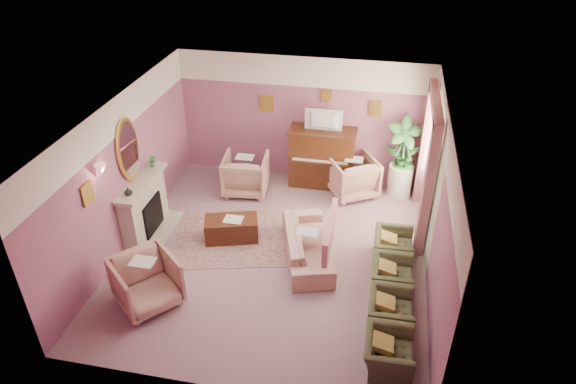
% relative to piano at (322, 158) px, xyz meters
% --- Properties ---
extents(floor, '(5.50, 6.00, 0.01)m').
position_rel_piano_xyz_m(floor, '(-0.50, -2.68, -0.65)').
color(floor, gray).
rests_on(floor, ground).
extents(ceiling, '(5.50, 6.00, 0.01)m').
position_rel_piano_xyz_m(ceiling, '(-0.50, -2.68, 2.15)').
color(ceiling, '#EFEAC9').
rests_on(ceiling, wall_back).
extents(wall_back, '(5.50, 0.02, 2.80)m').
position_rel_piano_xyz_m(wall_back, '(-0.50, 0.32, 0.75)').
color(wall_back, '#825379').
rests_on(wall_back, floor).
extents(wall_front, '(5.50, 0.02, 2.80)m').
position_rel_piano_xyz_m(wall_front, '(-0.50, -5.68, 0.75)').
color(wall_front, '#825379').
rests_on(wall_front, floor).
extents(wall_left, '(0.02, 6.00, 2.80)m').
position_rel_piano_xyz_m(wall_left, '(-3.25, -2.68, 0.75)').
color(wall_left, '#825379').
rests_on(wall_left, floor).
extents(wall_right, '(0.02, 6.00, 2.80)m').
position_rel_piano_xyz_m(wall_right, '(2.25, -2.68, 0.75)').
color(wall_right, '#825379').
rests_on(wall_right, floor).
extents(picture_rail_band, '(5.50, 0.01, 0.65)m').
position_rel_piano_xyz_m(picture_rail_band, '(-0.50, 0.31, 1.82)').
color(picture_rail_band, white).
rests_on(picture_rail_band, wall_back).
extents(stripe_panel, '(0.01, 3.00, 2.15)m').
position_rel_piano_xyz_m(stripe_panel, '(2.23, -1.38, 0.42)').
color(stripe_panel, beige).
rests_on(stripe_panel, wall_right).
extents(fireplace_surround, '(0.30, 1.40, 1.10)m').
position_rel_piano_xyz_m(fireplace_surround, '(-3.09, -2.48, -0.10)').
color(fireplace_surround, '#B9AF97').
rests_on(fireplace_surround, floor).
extents(fireplace_inset, '(0.18, 0.72, 0.68)m').
position_rel_piano_xyz_m(fireplace_inset, '(-2.99, -2.48, -0.25)').
color(fireplace_inset, black).
rests_on(fireplace_inset, floor).
extents(fire_ember, '(0.06, 0.54, 0.10)m').
position_rel_piano_xyz_m(fire_ember, '(-2.95, -2.48, -0.43)').
color(fire_ember, '#F12E07').
rests_on(fire_ember, floor).
extents(mantel_shelf, '(0.40, 1.55, 0.07)m').
position_rel_piano_xyz_m(mantel_shelf, '(-3.06, -2.48, 0.47)').
color(mantel_shelf, '#B9AF97').
rests_on(mantel_shelf, fireplace_surround).
extents(hearth, '(0.55, 1.50, 0.02)m').
position_rel_piano_xyz_m(hearth, '(-2.89, -2.48, -0.64)').
color(hearth, '#B9AF97').
rests_on(hearth, floor).
extents(mirror_frame, '(0.04, 0.72, 1.20)m').
position_rel_piano_xyz_m(mirror_frame, '(-3.20, -2.48, 1.15)').
color(mirror_frame, gold).
rests_on(mirror_frame, wall_left).
extents(mirror_glass, '(0.01, 0.60, 1.06)m').
position_rel_piano_xyz_m(mirror_glass, '(-3.17, -2.48, 1.15)').
color(mirror_glass, silver).
rests_on(mirror_glass, wall_left).
extents(sconce_shade, '(0.20, 0.20, 0.16)m').
position_rel_piano_xyz_m(sconce_shade, '(-3.12, -3.53, 1.33)').
color(sconce_shade, '#E78D77').
rests_on(sconce_shade, wall_left).
extents(piano, '(1.40, 0.60, 1.30)m').
position_rel_piano_xyz_m(piano, '(0.00, 0.00, 0.00)').
color(piano, '#43200F').
rests_on(piano, floor).
extents(piano_keyshelf, '(1.30, 0.12, 0.06)m').
position_rel_piano_xyz_m(piano_keyshelf, '(-0.00, -0.35, 0.07)').
color(piano_keyshelf, '#43200F').
rests_on(piano_keyshelf, piano).
extents(piano_keys, '(1.20, 0.08, 0.02)m').
position_rel_piano_xyz_m(piano_keys, '(0.00, -0.35, 0.11)').
color(piano_keys, beige).
rests_on(piano_keys, piano).
extents(piano_top, '(1.45, 0.65, 0.04)m').
position_rel_piano_xyz_m(piano_top, '(0.00, 0.00, 0.66)').
color(piano_top, '#43200F').
rests_on(piano_top, piano).
extents(television, '(0.80, 0.12, 0.48)m').
position_rel_piano_xyz_m(television, '(0.00, -0.05, 0.95)').
color(television, black).
rests_on(television, piano).
extents(print_back_left, '(0.30, 0.03, 0.38)m').
position_rel_piano_xyz_m(print_back_left, '(-1.30, 0.28, 1.07)').
color(print_back_left, gold).
rests_on(print_back_left, wall_back).
extents(print_back_right, '(0.26, 0.03, 0.34)m').
position_rel_piano_xyz_m(print_back_right, '(1.05, 0.28, 1.13)').
color(print_back_right, gold).
rests_on(print_back_right, wall_back).
extents(print_back_mid, '(0.22, 0.03, 0.26)m').
position_rel_piano_xyz_m(print_back_mid, '(0.00, 0.28, 1.35)').
color(print_back_mid, gold).
rests_on(print_back_mid, wall_back).
extents(print_left_wall, '(0.03, 0.28, 0.36)m').
position_rel_piano_xyz_m(print_left_wall, '(-3.21, -3.88, 1.07)').
color(print_left_wall, gold).
rests_on(print_left_wall, wall_left).
extents(window_blind, '(0.03, 1.40, 1.80)m').
position_rel_piano_xyz_m(window_blind, '(2.20, -1.13, 1.05)').
color(window_blind, beige).
rests_on(window_blind, wall_right).
extents(curtain_left, '(0.16, 0.34, 2.60)m').
position_rel_piano_xyz_m(curtain_left, '(2.12, -2.05, 0.65)').
color(curtain_left, '#A75E68').
rests_on(curtain_left, floor).
extents(curtain_right, '(0.16, 0.34, 2.60)m').
position_rel_piano_xyz_m(curtain_right, '(2.12, -0.21, 0.65)').
color(curtain_right, '#A75E68').
rests_on(curtain_right, floor).
extents(pelmet, '(0.16, 2.20, 0.16)m').
position_rel_piano_xyz_m(pelmet, '(2.12, -1.13, 1.91)').
color(pelmet, '#A75E68').
rests_on(pelmet, wall_right).
extents(mantel_plant, '(0.16, 0.16, 0.28)m').
position_rel_piano_xyz_m(mantel_plant, '(-3.05, -1.93, 0.64)').
color(mantel_plant, '#377D37').
rests_on(mantel_plant, mantel_shelf).
extents(mantel_vase, '(0.16, 0.16, 0.16)m').
position_rel_piano_xyz_m(mantel_vase, '(-3.05, -2.98, 0.58)').
color(mantel_vase, white).
rests_on(mantel_vase, mantel_shelf).
extents(area_rug, '(2.85, 2.33, 0.01)m').
position_rel_piano_xyz_m(area_rug, '(-1.25, -2.35, -0.64)').
color(area_rug, '#916562').
rests_on(area_rug, floor).
extents(coffee_table, '(1.10, 0.76, 0.45)m').
position_rel_piano_xyz_m(coffee_table, '(-1.39, -2.38, -0.43)').
color(coffee_table, '#441E10').
rests_on(coffee_table, floor).
extents(table_paper, '(0.35, 0.28, 0.01)m').
position_rel_piano_xyz_m(table_paper, '(-1.34, -2.38, -0.20)').
color(table_paper, beige).
rests_on(table_paper, coffee_table).
extents(sofa, '(0.65, 1.94, 0.79)m').
position_rel_piano_xyz_m(sofa, '(0.12, -2.64, -0.26)').
color(sofa, tan).
rests_on(sofa, floor).
extents(sofa_throw, '(0.10, 1.47, 0.54)m').
position_rel_piano_xyz_m(sofa_throw, '(0.52, -2.64, -0.05)').
color(sofa_throw, '#A75E68').
rests_on(sofa_throw, sofa).
extents(floral_armchair_left, '(0.92, 0.92, 0.96)m').
position_rel_piano_xyz_m(floral_armchair_left, '(-1.58, -0.65, -0.17)').
color(floral_armchair_left, tan).
rests_on(floral_armchair_left, floor).
extents(floral_armchair_right, '(0.92, 0.92, 0.96)m').
position_rel_piano_xyz_m(floral_armchair_right, '(0.72, -0.30, -0.17)').
color(floral_armchair_right, tan).
rests_on(floral_armchair_right, floor).
extents(floral_armchair_front, '(0.92, 0.92, 0.96)m').
position_rel_piano_xyz_m(floral_armchair_front, '(-2.22, -4.32, -0.17)').
color(floral_armchair_front, tan).
rests_on(floral_armchair_front, floor).
extents(olive_chair_a, '(0.56, 0.80, 0.69)m').
position_rel_piano_xyz_m(olive_chair_a, '(1.65, -4.84, -0.30)').
color(olive_chair_a, '#434729').
rests_on(olive_chair_a, floor).
extents(olive_chair_b, '(0.56, 0.80, 0.69)m').
position_rel_piano_xyz_m(olive_chair_b, '(1.65, -4.02, -0.30)').
color(olive_chair_b, '#434729').
rests_on(olive_chair_b, floor).
extents(olive_chair_c, '(0.56, 0.80, 0.69)m').
position_rel_piano_xyz_m(olive_chair_c, '(1.65, -3.20, -0.30)').
color(olive_chair_c, '#434729').
rests_on(olive_chair_c, floor).
extents(olive_chair_d, '(0.56, 0.80, 0.69)m').
position_rel_piano_xyz_m(olive_chair_d, '(1.65, -2.38, -0.30)').
color(olive_chair_d, '#434729').
rests_on(olive_chair_d, floor).
extents(side_table, '(0.52, 0.52, 0.70)m').
position_rel_piano_xyz_m(side_table, '(1.73, -0.10, -0.30)').
color(side_table, silver).
rests_on(side_table, floor).
extents(side_plant_big, '(0.30, 0.30, 0.34)m').
position_rel_piano_xyz_m(side_plant_big, '(1.73, -0.10, 0.22)').
color(side_plant_big, '#377D37').
rests_on(side_plant_big, side_table).
extents(side_plant_small, '(0.16, 0.16, 0.28)m').
position_rel_piano_xyz_m(side_plant_small, '(1.85, -0.20, 0.19)').
color(side_plant_small, '#377D37').
rests_on(side_plant_small, side_table).
extents(palm_pot, '(0.34, 0.34, 0.34)m').
position_rel_piano_xyz_m(palm_pot, '(1.72, -0.09, -0.48)').
color(palm_pot, '#9C6843').
rests_on(palm_pot, floor).
extents(palm_plant, '(0.76, 0.76, 1.44)m').
position_rel_piano_xyz_m(palm_plant, '(1.72, -0.09, 0.41)').
color(palm_plant, '#377D37').
rests_on(palm_plant, palm_pot).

